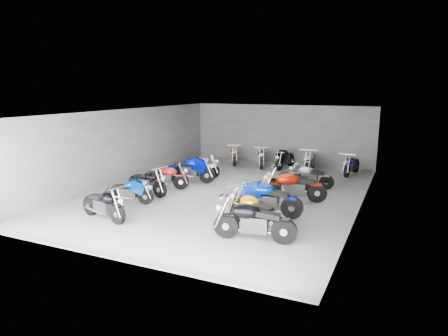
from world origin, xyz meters
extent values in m
plane|color=#A09D97|center=(0.00, 0.00, 0.00)|extent=(14.00, 14.00, 0.00)
cube|color=gray|center=(0.00, 7.00, 1.60)|extent=(10.00, 0.10, 3.20)
cube|color=gray|center=(-5.00, 0.00, 1.60)|extent=(0.10, 14.00, 3.20)
cube|color=gray|center=(5.00, 0.00, 1.60)|extent=(0.10, 14.00, 3.20)
cube|color=black|center=(0.00, 0.00, 3.22)|extent=(10.00, 14.00, 0.04)
cube|color=black|center=(0.00, -0.50, 0.01)|extent=(0.32, 0.32, 0.01)
cylinder|color=black|center=(-1.56, -4.88, 0.32)|extent=(0.65, 0.28, 0.64)
cylinder|color=black|center=(-2.96, -4.53, 0.32)|extent=(0.66, 0.30, 0.64)
cube|color=#2D2D30|center=(-2.26, -4.70, 0.42)|extent=(0.70, 0.45, 0.40)
ellipsoid|color=black|center=(-2.05, -4.76, 0.74)|extent=(0.76, 0.55, 0.36)
cube|color=black|center=(-2.57, -4.63, 0.70)|extent=(0.66, 0.42, 0.18)
cylinder|color=black|center=(-2.04, -2.76, 0.29)|extent=(0.59, 0.25, 0.57)
cylinder|color=black|center=(-3.30, -3.08, 0.29)|extent=(0.59, 0.27, 0.57)
cube|color=#2D2D30|center=(-2.67, -2.92, 0.38)|extent=(0.63, 0.40, 0.36)
ellipsoid|color=navy|center=(-2.48, -2.87, 0.66)|extent=(0.68, 0.49, 0.32)
cube|color=black|center=(-2.95, -2.99, 0.63)|extent=(0.59, 0.37, 0.16)
cylinder|color=black|center=(-2.07, -1.82, 0.32)|extent=(0.66, 0.28, 0.65)
cylinder|color=black|center=(-3.49, -1.47, 0.32)|extent=(0.66, 0.30, 0.65)
cube|color=#2D2D30|center=(-2.78, -1.65, 0.42)|extent=(0.71, 0.45, 0.40)
ellipsoid|color=black|center=(-2.56, -1.70, 0.75)|extent=(0.76, 0.56, 0.36)
cube|color=black|center=(-3.09, -1.57, 0.71)|extent=(0.67, 0.42, 0.18)
cylinder|color=black|center=(-1.98, -0.39, 0.32)|extent=(0.64, 0.39, 0.65)
cylinder|color=black|center=(-3.31, -1.00, 0.32)|extent=(0.65, 0.41, 0.65)
cube|color=#2D2D30|center=(-2.65, -0.70, 0.42)|extent=(0.72, 0.55, 0.40)
ellipsoid|color=#AB181C|center=(-2.45, -0.60, 0.75)|extent=(0.79, 0.65, 0.36)
cube|color=black|center=(-2.94, -0.83, 0.71)|extent=(0.68, 0.51, 0.18)
cylinder|color=black|center=(-1.52, 1.06, 0.36)|extent=(0.73, 0.27, 0.71)
cylinder|color=black|center=(-3.11, 0.78, 0.36)|extent=(0.73, 0.29, 0.71)
cube|color=#2D2D30|center=(-2.32, 0.92, 0.47)|extent=(0.77, 0.45, 0.45)
ellipsoid|color=#000FA4|center=(-2.08, 0.96, 0.82)|extent=(0.82, 0.57, 0.40)
cube|color=black|center=(-2.67, 0.86, 0.78)|extent=(0.72, 0.42, 0.20)
cylinder|color=black|center=(-1.70, 1.98, 0.33)|extent=(0.67, 0.23, 0.66)
cylinder|color=black|center=(-3.17, 1.76, 0.33)|extent=(0.67, 0.25, 0.66)
cube|color=#2D2D30|center=(-2.44, 1.87, 0.43)|extent=(0.70, 0.40, 0.41)
ellipsoid|color=#A7A8AD|center=(-2.22, 1.90, 0.76)|extent=(0.75, 0.51, 0.37)
cube|color=black|center=(-2.76, 1.82, 0.72)|extent=(0.66, 0.37, 0.19)
cylinder|color=black|center=(1.93, -4.52, 0.35)|extent=(0.72, 0.25, 0.70)
cylinder|color=black|center=(3.51, -4.28, 0.35)|extent=(0.72, 0.27, 0.70)
cube|color=#2D2D30|center=(2.72, -4.40, 0.46)|extent=(0.76, 0.43, 0.44)
ellipsoid|color=black|center=(2.48, -4.44, 0.81)|extent=(0.81, 0.55, 0.40)
cube|color=black|center=(3.07, -4.35, 0.77)|extent=(0.71, 0.40, 0.20)
cylinder|color=black|center=(1.69, -3.13, 0.33)|extent=(0.66, 0.39, 0.66)
cylinder|color=black|center=(3.05, -3.74, 0.33)|extent=(0.66, 0.41, 0.66)
cube|color=#2D2D30|center=(2.37, -3.43, 0.43)|extent=(0.74, 0.55, 0.41)
ellipsoid|color=orange|center=(2.16, -3.34, 0.76)|extent=(0.81, 0.66, 0.37)
cube|color=black|center=(2.67, -3.57, 0.72)|extent=(0.69, 0.52, 0.19)
cylinder|color=black|center=(1.52, -2.24, 0.36)|extent=(0.73, 0.19, 0.72)
cylinder|color=black|center=(3.14, -2.13, 0.36)|extent=(0.73, 0.22, 0.72)
cube|color=#2D2D30|center=(2.33, -2.18, 0.47)|extent=(0.75, 0.38, 0.45)
ellipsoid|color=#042396|center=(2.08, -2.20, 0.83)|extent=(0.79, 0.50, 0.40)
cube|color=black|center=(2.69, -2.16, 0.79)|extent=(0.70, 0.36, 0.20)
cylinder|color=black|center=(1.93, -0.45, 0.36)|extent=(0.73, 0.36, 0.72)
cylinder|color=black|center=(3.48, 0.04, 0.36)|extent=(0.73, 0.38, 0.72)
cube|color=#2D2D30|center=(2.71, -0.20, 0.47)|extent=(0.80, 0.54, 0.45)
ellipsoid|color=#941604|center=(2.47, -0.28, 0.83)|extent=(0.86, 0.66, 0.40)
cube|color=black|center=(3.05, -0.09, 0.78)|extent=(0.75, 0.51, 0.20)
cylinder|color=black|center=(1.67, 0.60, 0.31)|extent=(0.64, 0.26, 0.62)
cylinder|color=black|center=(3.05, 0.89, 0.31)|extent=(0.64, 0.27, 0.62)
cube|color=#2D2D30|center=(2.36, 0.75, 0.41)|extent=(0.68, 0.42, 0.39)
ellipsoid|color=black|center=(2.15, 0.70, 0.72)|extent=(0.73, 0.52, 0.35)
cube|color=black|center=(2.66, 0.81, 0.68)|extent=(0.64, 0.39, 0.18)
cylinder|color=black|center=(2.07, 2.25, 0.30)|extent=(0.61, 0.16, 0.60)
cylinder|color=black|center=(3.44, 2.16, 0.30)|extent=(0.61, 0.18, 0.60)
cube|color=#2D2D30|center=(2.76, 2.20, 0.40)|extent=(0.63, 0.32, 0.38)
ellipsoid|color=#A4A4A9|center=(2.55, 2.21, 0.70)|extent=(0.67, 0.42, 0.34)
cube|color=black|center=(3.06, 2.18, 0.66)|extent=(0.59, 0.30, 0.17)
cylinder|color=black|center=(-2.00, 5.21, 0.31)|extent=(0.38, 0.62, 0.63)
cylinder|color=black|center=(-2.58, 6.50, 0.31)|extent=(0.39, 0.63, 0.63)
cube|color=#2D2D30|center=(-2.29, 5.85, 0.41)|extent=(0.53, 0.70, 0.39)
ellipsoid|color=#B88E12|center=(-2.20, 5.66, 0.73)|extent=(0.63, 0.77, 0.35)
cube|color=black|center=(-2.42, 6.14, 0.69)|extent=(0.50, 0.66, 0.18)
cylinder|color=black|center=(-0.39, 4.98, 0.32)|extent=(0.34, 0.64, 0.63)
cylinder|color=black|center=(-0.88, 6.33, 0.32)|extent=(0.36, 0.65, 0.63)
cube|color=#2D2D30|center=(-0.64, 5.66, 0.42)|extent=(0.50, 0.71, 0.40)
ellipsoid|color=navy|center=(-0.56, 5.45, 0.73)|extent=(0.60, 0.77, 0.36)
cube|color=black|center=(-0.75, 5.95, 0.69)|extent=(0.47, 0.66, 0.18)
cylinder|color=black|center=(0.56, 4.94, 0.32)|extent=(0.22, 0.66, 0.65)
cylinder|color=black|center=(0.76, 6.39, 0.32)|extent=(0.24, 0.66, 0.65)
cube|color=#2D2D30|center=(0.66, 5.67, 0.42)|extent=(0.39, 0.69, 0.40)
ellipsoid|color=black|center=(0.63, 5.45, 0.75)|extent=(0.49, 0.73, 0.36)
cube|color=black|center=(0.70, 5.98, 0.71)|extent=(0.36, 0.65, 0.18)
cylinder|color=black|center=(2.01, 4.90, 0.33)|extent=(0.17, 0.66, 0.66)
cylinder|color=black|center=(1.93, 6.38, 0.33)|extent=(0.19, 0.67, 0.66)
cube|color=#2D2D30|center=(1.97, 5.64, 0.43)|extent=(0.35, 0.69, 0.41)
ellipsoid|color=#AAABB1|center=(1.98, 5.41, 0.76)|extent=(0.45, 0.72, 0.37)
cube|color=black|center=(1.95, 5.97, 0.72)|extent=(0.32, 0.64, 0.19)
cylinder|color=black|center=(3.88, 4.78, 0.31)|extent=(0.23, 0.63, 0.62)
cylinder|color=black|center=(4.12, 6.16, 0.31)|extent=(0.25, 0.63, 0.62)
cube|color=#2D2D30|center=(4.00, 5.47, 0.41)|extent=(0.40, 0.67, 0.39)
ellipsoid|color=navy|center=(3.96, 5.26, 0.71)|extent=(0.50, 0.71, 0.35)
cube|color=black|center=(4.05, 5.77, 0.68)|extent=(0.37, 0.63, 0.18)
camera|label=1|loc=(6.27, -14.11, 4.11)|focal=32.00mm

